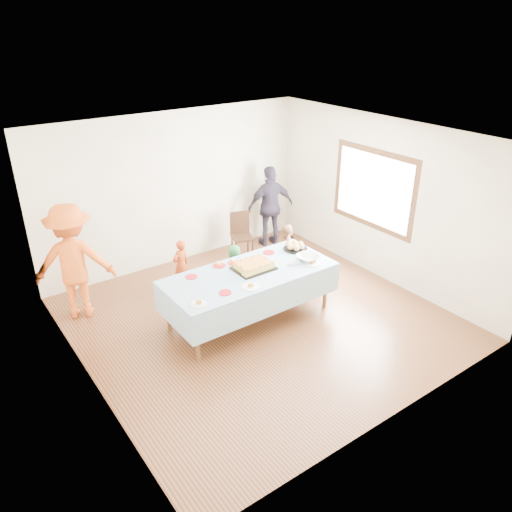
{
  "coord_description": "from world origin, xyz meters",
  "views": [
    {
      "loc": [
        -3.7,
        -5.1,
        4.11
      ],
      "look_at": [
        0.16,
        0.3,
        0.88
      ],
      "focal_mm": 35.0,
      "sensor_mm": 36.0,
      "label": 1
    }
  ],
  "objects_px": {
    "dining_chair": "(241,232)",
    "adult_left": "(74,262)",
    "birthday_cake": "(254,266)",
    "party_table": "(249,275)"
  },
  "relations": [
    {
      "from": "adult_left",
      "to": "birthday_cake",
      "type": "bearing_deg",
      "value": 167.07
    },
    {
      "from": "party_table",
      "to": "dining_chair",
      "type": "bearing_deg",
      "value": 59.22
    },
    {
      "from": "party_table",
      "to": "birthday_cake",
      "type": "relative_size",
      "value": 4.34
    },
    {
      "from": "dining_chair",
      "to": "adult_left",
      "type": "relative_size",
      "value": 0.48
    },
    {
      "from": "birthday_cake",
      "to": "dining_chair",
      "type": "relative_size",
      "value": 0.68
    },
    {
      "from": "dining_chair",
      "to": "adult_left",
      "type": "height_order",
      "value": "adult_left"
    },
    {
      "from": "birthday_cake",
      "to": "adult_left",
      "type": "bearing_deg",
      "value": 143.87
    },
    {
      "from": "birthday_cake",
      "to": "dining_chair",
      "type": "xyz_separation_m",
      "value": [
        1.01,
        1.83,
        -0.36
      ]
    },
    {
      "from": "party_table",
      "to": "dining_chair",
      "type": "height_order",
      "value": "dining_chair"
    },
    {
      "from": "party_table",
      "to": "birthday_cake",
      "type": "bearing_deg",
      "value": 23.91
    }
  ]
}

